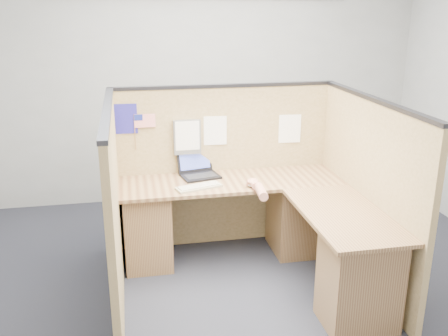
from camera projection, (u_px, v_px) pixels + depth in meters
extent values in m
plane|color=black|center=(248.00, 294.00, 3.99)|extent=(5.00, 5.00, 0.00)
plane|color=gray|center=(203.00, 79.00, 5.65)|extent=(5.00, 0.00, 5.00)
plane|color=gray|center=(439.00, 292.00, 1.46)|extent=(5.00, 0.00, 5.00)
cube|color=olive|center=(224.00, 167.00, 4.69)|extent=(2.05, 0.05, 1.50)
cube|color=#232328|center=(224.00, 86.00, 4.45)|extent=(2.05, 0.06, 0.03)
cube|color=olive|center=(115.00, 212.00, 3.67)|extent=(0.05, 1.80, 1.50)
cube|color=#232328|center=(107.00, 110.00, 3.43)|extent=(0.06, 1.80, 0.03)
cube|color=olive|center=(367.00, 193.00, 4.03)|extent=(0.05, 1.80, 1.50)
cube|color=#232328|center=(376.00, 100.00, 3.79)|extent=(0.06, 1.80, 0.03)
cube|color=brown|center=(231.00, 182.00, 4.40)|extent=(1.95, 0.60, 0.03)
cube|color=brown|center=(344.00, 215.00, 3.70)|extent=(0.60, 1.15, 0.03)
cube|color=brown|center=(147.00, 227.00, 4.37)|extent=(0.40, 0.50, 0.70)
cube|color=brown|center=(294.00, 215.00, 4.62)|extent=(0.40, 0.50, 0.70)
cube|color=brown|center=(359.00, 280.00, 3.52)|extent=(0.50, 0.40, 0.70)
cube|color=black|center=(200.00, 176.00, 4.47)|extent=(0.37, 0.31, 0.02)
cube|color=black|center=(198.00, 159.00, 4.58)|extent=(0.33, 0.14, 0.22)
cube|color=#333F87|center=(198.00, 159.00, 4.57)|extent=(0.29, 0.11, 0.18)
cube|color=tan|center=(199.00, 187.00, 4.20)|extent=(0.41, 0.24, 0.02)
cube|color=silver|center=(199.00, 186.00, 4.20)|extent=(0.37, 0.20, 0.01)
ellipsoid|color=silver|center=(253.00, 184.00, 4.22)|extent=(0.13, 0.10, 0.05)
ellipsoid|color=tan|center=(253.00, 182.00, 4.21)|extent=(0.09, 0.12, 0.05)
cylinder|color=tan|center=(255.00, 185.00, 4.17)|extent=(0.07, 0.05, 0.07)
cylinder|color=tan|center=(261.00, 192.00, 4.03)|extent=(0.10, 0.28, 0.08)
cube|color=navy|center=(126.00, 119.00, 4.34)|extent=(0.20, 0.01, 0.26)
cylinder|color=olive|center=(135.00, 132.00, 4.38)|extent=(0.01, 0.01, 0.32)
cube|color=red|center=(145.00, 121.00, 4.37)|extent=(0.18, 0.00, 0.12)
cube|color=navy|center=(138.00, 117.00, 4.34)|extent=(0.07, 0.00, 0.05)
cube|color=slate|center=(187.00, 137.00, 4.47)|extent=(0.24, 0.05, 0.31)
cube|color=white|center=(187.00, 136.00, 4.44)|extent=(0.22, 0.01, 0.26)
cube|color=white|center=(215.00, 131.00, 4.53)|extent=(0.21, 0.02, 0.27)
cube|color=white|center=(290.00, 129.00, 4.66)|extent=(0.21, 0.02, 0.27)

